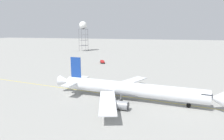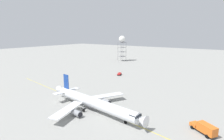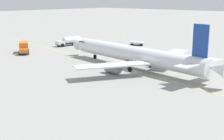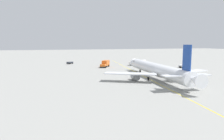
# 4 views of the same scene
# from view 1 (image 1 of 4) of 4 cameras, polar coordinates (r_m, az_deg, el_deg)

# --- Properties ---
(ground_plane) EXTENTS (600.00, 600.00, 0.00)m
(ground_plane) POSITION_cam_1_polar(r_m,az_deg,el_deg) (56.55, 3.94, -7.66)
(ground_plane) COLOR gray
(airliner_main) EXTENTS (44.56, 33.70, 10.92)m
(airliner_main) POSITION_cam_1_polar(r_m,az_deg,el_deg) (52.87, 5.11, -5.73)
(airliner_main) COLOR white
(airliner_main) RESTS_ON ground_plane
(ops_pickup_truck) EXTENTS (3.75, 5.53, 1.41)m
(ops_pickup_truck) POSITION_cam_1_polar(r_m,az_deg,el_deg) (109.16, -2.85, 2.45)
(ops_pickup_truck) COLOR #232326
(ops_pickup_truck) RESTS_ON ground_plane
(radar_tower) EXTENTS (6.70, 6.70, 24.88)m
(radar_tower) POSITION_cam_1_polar(r_m,az_deg,el_deg) (170.68, -8.47, 12.49)
(radar_tower) COLOR slate
(radar_tower) RESTS_ON ground_plane
(taxiway_centreline) EXTENTS (135.21, 21.84, 0.01)m
(taxiway_centreline) POSITION_cam_1_polar(r_m,az_deg,el_deg) (55.49, 6.84, -8.11)
(taxiway_centreline) COLOR yellow
(taxiway_centreline) RESTS_ON ground_plane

